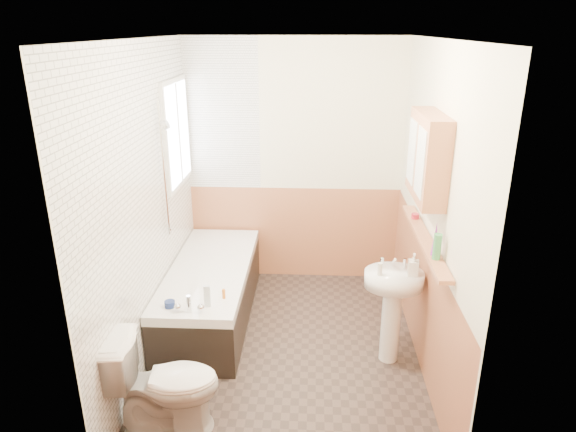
# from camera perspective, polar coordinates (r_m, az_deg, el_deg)

# --- Properties ---
(floor) EXTENTS (2.80, 2.80, 0.00)m
(floor) POSITION_cam_1_polar(r_m,az_deg,el_deg) (4.52, -0.10, -14.49)
(floor) COLOR #2E2421
(floor) RESTS_ON ground
(ceiling) EXTENTS (2.80, 2.80, 0.00)m
(ceiling) POSITION_cam_1_polar(r_m,az_deg,el_deg) (3.71, -0.13, 19.10)
(ceiling) COLOR white
(ceiling) RESTS_ON ground
(wall_back) EXTENTS (2.20, 0.02, 2.50)m
(wall_back) POSITION_cam_1_polar(r_m,az_deg,el_deg) (5.29, 0.71, 5.78)
(wall_back) COLOR #EFE9C5
(wall_back) RESTS_ON ground
(wall_front) EXTENTS (2.20, 0.02, 2.50)m
(wall_front) POSITION_cam_1_polar(r_m,az_deg,el_deg) (2.66, -1.76, -9.73)
(wall_front) COLOR #EFE9C5
(wall_front) RESTS_ON ground
(wall_left) EXTENTS (0.02, 2.80, 2.50)m
(wall_left) POSITION_cam_1_polar(r_m,az_deg,el_deg) (4.15, -15.62, 0.85)
(wall_left) COLOR #EFE9C5
(wall_left) RESTS_ON ground
(wall_right) EXTENTS (0.02, 2.80, 2.50)m
(wall_right) POSITION_cam_1_polar(r_m,az_deg,el_deg) (4.04, 15.82, 0.31)
(wall_right) COLOR #EFE9C5
(wall_right) RESTS_ON ground
(wainscot_right) EXTENTS (0.01, 2.80, 1.00)m
(wainscot_right) POSITION_cam_1_polar(r_m,az_deg,el_deg) (4.34, 14.58, -9.03)
(wainscot_right) COLOR #B9724C
(wainscot_right) RESTS_ON wall_right
(wainscot_front) EXTENTS (2.20, 0.01, 1.00)m
(wainscot_front) POSITION_cam_1_polar(r_m,az_deg,el_deg) (3.12, -1.57, -21.53)
(wainscot_front) COLOR #B9724C
(wainscot_front) RESTS_ON wall_front
(wainscot_back) EXTENTS (2.20, 0.01, 1.00)m
(wainscot_back) POSITION_cam_1_polar(r_m,az_deg,el_deg) (5.50, 0.67, -1.86)
(wainscot_back) COLOR #B9724C
(wainscot_back) RESTS_ON wall_back
(tile_cladding_left) EXTENTS (0.01, 2.80, 2.50)m
(tile_cladding_left) POSITION_cam_1_polar(r_m,az_deg,el_deg) (4.14, -15.33, 0.85)
(tile_cladding_left) COLOR white
(tile_cladding_left) RESTS_ON wall_left
(tile_return_back) EXTENTS (0.75, 0.01, 1.50)m
(tile_return_back) POSITION_cam_1_polar(r_m,az_deg,el_deg) (5.24, -7.38, 11.07)
(tile_return_back) COLOR white
(tile_return_back) RESTS_ON wall_back
(window) EXTENTS (0.03, 0.79, 0.99)m
(window) POSITION_cam_1_polar(r_m,az_deg,el_deg) (4.91, -12.15, 8.98)
(window) COLOR white
(window) RESTS_ON wall_left
(bathtub) EXTENTS (0.70, 1.78, 0.67)m
(bathtub) POSITION_cam_1_polar(r_m,az_deg,el_deg) (4.85, -8.55, -8.26)
(bathtub) COLOR black
(bathtub) RESTS_ON floor
(shower_riser) EXTENTS (0.10, 0.08, 1.15)m
(shower_riser) POSITION_cam_1_polar(r_m,az_deg,el_deg) (4.38, -13.60, 6.18)
(shower_riser) COLOR silver
(shower_riser) RESTS_ON wall_left
(toilet) EXTENTS (0.76, 0.47, 0.71)m
(toilet) POSITION_cam_1_polar(r_m,az_deg,el_deg) (3.67, -13.49, -17.67)
(toilet) COLOR white
(toilet) RESTS_ON floor
(sink) EXTENTS (0.46, 0.37, 0.90)m
(sink) POSITION_cam_1_polar(r_m,az_deg,el_deg) (4.18, 11.54, -8.90)
(sink) COLOR white
(sink) RESTS_ON floor
(pine_shelf) EXTENTS (0.10, 1.43, 0.03)m
(pine_shelf) POSITION_cam_1_polar(r_m,az_deg,el_deg) (3.99, 14.89, -2.43)
(pine_shelf) COLOR #B9724C
(pine_shelf) RESTS_ON wall_right
(medicine_cabinet) EXTENTS (0.17, 0.69, 0.62)m
(medicine_cabinet) POSITION_cam_1_polar(r_m,az_deg,el_deg) (3.82, 15.25, 6.36)
(medicine_cabinet) COLOR #B9724C
(medicine_cabinet) RESTS_ON wall_right
(foam_can) EXTENTS (0.06, 0.06, 0.18)m
(foam_can) POSITION_cam_1_polar(r_m,az_deg,el_deg) (3.60, 16.24, -3.29)
(foam_can) COLOR #388447
(foam_can) RESTS_ON pine_shelf
(green_bottle) EXTENTS (0.06, 0.06, 0.24)m
(green_bottle) POSITION_cam_1_polar(r_m,az_deg,el_deg) (3.65, 16.06, -2.45)
(green_bottle) COLOR purple
(green_bottle) RESTS_ON pine_shelf
(black_jar) EXTENTS (0.08, 0.08, 0.04)m
(black_jar) POSITION_cam_1_polar(r_m,az_deg,el_deg) (4.34, 13.96, -0.00)
(black_jar) COLOR maroon
(black_jar) RESTS_ON pine_shelf
(soap_bottle) EXTENTS (0.11, 0.19, 0.08)m
(soap_bottle) POSITION_cam_1_polar(r_m,az_deg,el_deg) (4.05, 13.72, -5.86)
(soap_bottle) COLOR silver
(soap_bottle) RESTS_ON sink
(clear_bottle) EXTENTS (0.04, 0.04, 0.10)m
(clear_bottle) POSITION_cam_1_polar(r_m,az_deg,el_deg) (3.98, 10.18, -5.84)
(clear_bottle) COLOR silver
(clear_bottle) RESTS_ON sink
(blue_gel) EXTENTS (0.05, 0.04, 0.18)m
(blue_gel) POSITION_cam_1_polar(r_m,az_deg,el_deg) (4.06, -8.98, -8.78)
(blue_gel) COLOR silver
(blue_gel) RESTS_ON bathtub
(cream_jar) EXTENTS (0.10, 0.10, 0.05)m
(cream_jar) POSITION_cam_1_polar(r_m,az_deg,el_deg) (4.14, -13.00, -9.52)
(cream_jar) COLOR navy
(cream_jar) RESTS_ON bathtub
(orange_bottle) EXTENTS (0.03, 0.03, 0.08)m
(orange_bottle) POSITION_cam_1_polar(r_m,az_deg,el_deg) (4.18, -7.15, -8.58)
(orange_bottle) COLOR orange
(orange_bottle) RESTS_ON bathtub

